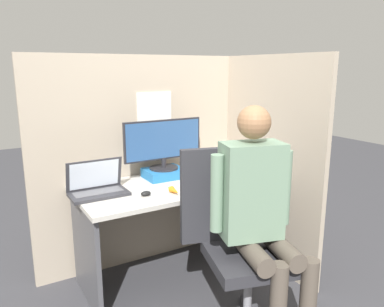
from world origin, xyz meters
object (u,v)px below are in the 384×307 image
object	(u,v)px
carrot_toy	(175,191)
person	(260,208)
monitor	(163,143)
stapler	(241,170)
paper_box	(164,173)
office_chair	(235,237)
laptop	(97,188)
coffee_mug	(212,165)

from	to	relation	value
carrot_toy	person	bearing A→B (deg)	-69.67
monitor	person	xyz separation A→B (m)	(0.11, -0.98, -0.22)
stapler	carrot_toy	xyz separation A→B (m)	(-0.72, -0.21, 0.00)
paper_box	stapler	distance (m)	0.63
office_chair	person	world-z (taller)	person
laptop	person	size ratio (longest dim) A/B	0.27
laptop	office_chair	world-z (taller)	office_chair
paper_box	monitor	xyz separation A→B (m)	(-0.00, 0.00, 0.23)
laptop	stapler	world-z (taller)	laptop
stapler	coffee_mug	distance (m)	0.24
monitor	person	distance (m)	1.01
paper_box	laptop	distance (m)	0.56
paper_box	person	world-z (taller)	person
stapler	person	distance (m)	0.94
monitor	office_chair	size ratio (longest dim) A/B	0.58
carrot_toy	stapler	bearing A→B (deg)	16.01
paper_box	laptop	bearing A→B (deg)	-166.98
monitor	office_chair	xyz separation A→B (m)	(0.06, -0.82, -0.44)
paper_box	office_chair	bearing A→B (deg)	-85.51
paper_box	person	size ratio (longest dim) A/B	0.21
laptop	person	xyz separation A→B (m)	(0.66, -0.85, 0.01)
carrot_toy	paper_box	bearing A→B (deg)	73.81
office_chair	person	size ratio (longest dim) A/B	0.80
paper_box	stapler	xyz separation A→B (m)	(0.60, -0.17, -0.01)
person	coffee_mug	distance (m)	1.00
paper_box	carrot_toy	world-z (taller)	paper_box
paper_box	person	bearing A→B (deg)	-83.56
person	paper_box	bearing A→B (deg)	96.44
monitor	stapler	world-z (taller)	monitor
monitor	stapler	bearing A→B (deg)	-16.32
paper_box	coffee_mug	world-z (taller)	coffee_mug
paper_box	carrot_toy	bearing A→B (deg)	-106.19
monitor	laptop	world-z (taller)	monitor
monitor	carrot_toy	size ratio (longest dim) A/B	5.00
person	monitor	bearing A→B (deg)	96.43
office_chair	monitor	bearing A→B (deg)	94.48
laptop	person	bearing A→B (deg)	-52.05
stapler	coffee_mug	world-z (taller)	coffee_mug
carrot_toy	office_chair	world-z (taller)	office_chair
monitor	coffee_mug	bearing A→B (deg)	-4.02
monitor	laptop	distance (m)	0.61
person	carrot_toy	bearing A→B (deg)	110.33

